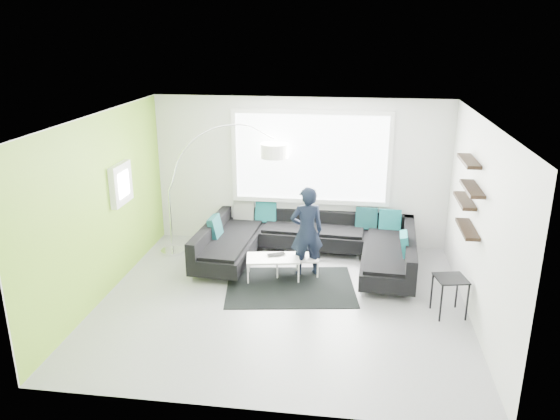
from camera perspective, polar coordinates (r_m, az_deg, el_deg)
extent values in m
plane|color=gray|center=(8.44, 0.21, -9.59)|extent=(5.50, 5.50, 0.00)
cube|color=silver|center=(10.26, 2.10, 3.95)|extent=(5.50, 0.04, 2.80)
cube|color=silver|center=(5.61, -3.25, -8.84)|extent=(5.50, 0.04, 2.80)
cube|color=silver|center=(8.67, -18.11, 0.28)|extent=(0.04, 5.00, 2.80)
cube|color=silver|center=(8.01, 20.12, -1.41)|extent=(0.04, 5.00, 2.80)
cube|color=white|center=(7.54, 0.23, 9.55)|extent=(5.50, 5.00, 0.04)
cube|color=#7FB72D|center=(8.66, -18.05, 0.28)|extent=(0.01, 5.00, 2.80)
cube|color=white|center=(10.13, 3.22, 5.49)|extent=(2.96, 0.06, 1.68)
cube|color=white|center=(9.10, -16.23, 2.63)|extent=(0.12, 0.66, 0.66)
cube|color=black|center=(8.27, 19.06, 1.51)|extent=(0.20, 1.24, 0.95)
cube|color=black|center=(9.63, 2.87, -4.64)|extent=(3.79, 2.48, 0.38)
cube|color=black|center=(9.51, 2.90, -2.77)|extent=(3.79, 2.48, 0.29)
cube|color=#0C4C51|center=(9.49, 2.91, -2.45)|extent=(3.28, 0.39, 0.40)
cube|color=black|center=(8.89, 1.09, -8.01)|extent=(2.24, 1.78, 0.01)
cube|color=white|center=(9.21, 0.53, -5.82)|extent=(1.21, 0.83, 0.37)
cube|color=black|center=(8.34, 17.26, -8.60)|extent=(0.51, 0.51, 0.58)
imported|color=black|center=(9.05, 2.81, -2.26)|extent=(0.79, 0.71, 1.54)
imported|color=black|center=(9.10, -0.31, -4.78)|extent=(0.45, 0.43, 0.02)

